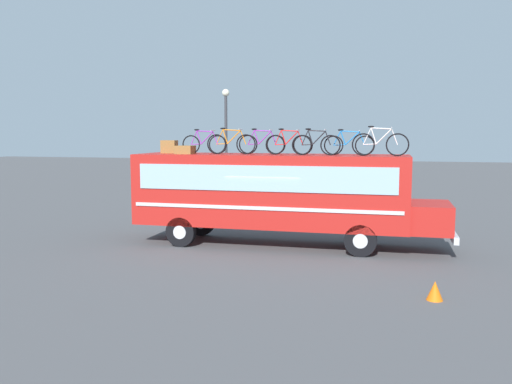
{
  "coord_description": "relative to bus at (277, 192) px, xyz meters",
  "views": [
    {
      "loc": [
        3.99,
        -17.78,
        3.89
      ],
      "look_at": [
        -0.49,
        0.0,
        1.86
      ],
      "focal_mm": 36.88,
      "sensor_mm": 36.0,
      "label": 1
    }
  ],
  "objects": [
    {
      "name": "rooftop_bicycle_1",
      "position": [
        -2.6,
        -0.12,
        1.67
      ],
      "size": [
        1.66,
        0.44,
        0.88
      ],
      "color": "black",
      "rests_on": "bus"
    },
    {
      "name": "luggage_bag_2",
      "position": [
        -3.26,
        -0.28,
        1.44
      ],
      "size": [
        0.61,
        0.56,
        0.29
      ],
      "primitive_type": "cube",
      "color": "olive",
      "rests_on": "bus"
    },
    {
      "name": "rooftop_bicycle_6",
      "position": [
        2.45,
        0.05,
        1.66
      ],
      "size": [
        1.69,
        0.44,
        0.87
      ],
      "color": "black",
      "rests_on": "bus"
    },
    {
      "name": "luggage_bag_1",
      "position": [
        -4.09,
        0.22,
        1.53
      ],
      "size": [
        0.56,
        0.35,
        0.47
      ],
      "primitive_type": "cube",
      "color": "olive",
      "rests_on": "bus"
    },
    {
      "name": "rooftop_bicycle_2",
      "position": [
        -1.62,
        -0.12,
        1.68
      ],
      "size": [
        1.77,
        0.44,
        0.93
      ],
      "color": "black",
      "rests_on": "bus"
    },
    {
      "name": "traffic_cone",
      "position": [
        4.88,
        -5.12,
        -1.66
      ],
      "size": [
        0.39,
        0.39,
        0.45
      ],
      "primitive_type": "cone",
      "color": "orange",
      "rests_on": "ground"
    },
    {
      "name": "rooftop_bicycle_3",
      "position": [
        -0.57,
        0.14,
        1.67
      ],
      "size": [
        1.68,
        0.44,
        0.9
      ],
      "color": "black",
      "rests_on": "bus"
    },
    {
      "name": "rooftop_bicycle_4",
      "position": [
        0.44,
        -0.12,
        1.67
      ],
      "size": [
        1.64,
        0.44,
        0.9
      ],
      "color": "black",
      "rests_on": "bus"
    },
    {
      "name": "ground_plane",
      "position": [
        -0.25,
        0.0,
        -1.88
      ],
      "size": [
        120.0,
        120.0,
        0.0
      ],
      "primitive_type": "plane",
      "color": "#4C4C4F"
    },
    {
      "name": "bus",
      "position": [
        0.0,
        0.0,
        0.0
      ],
      "size": [
        10.85,
        2.4,
        3.18
      ],
      "color": "red",
      "rests_on": "ground"
    },
    {
      "name": "street_lamp",
      "position": [
        -3.98,
        6.83,
        1.85
      ],
      "size": [
        0.36,
        0.36,
        6.04
      ],
      "color": "#38383D",
      "rests_on": "ground"
    },
    {
      "name": "rooftop_bicycle_7",
      "position": [
        3.47,
        -0.4,
        1.7
      ],
      "size": [
        1.8,
        0.44,
        0.97
      ],
      "color": "black",
      "rests_on": "bus"
    },
    {
      "name": "rooftop_bicycle_5",
      "position": [
        1.39,
        -0.3,
        1.67
      ],
      "size": [
        1.63,
        0.44,
        0.9
      ],
      "color": "black",
      "rests_on": "bus"
    }
  ]
}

